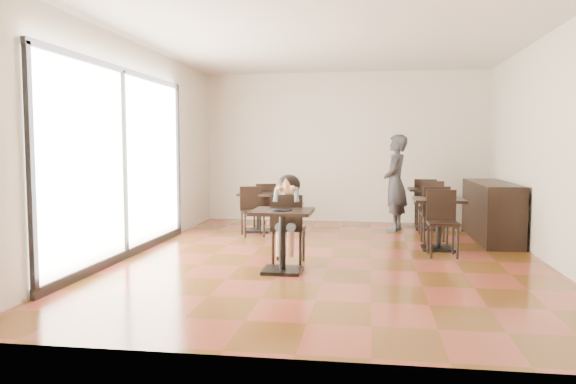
% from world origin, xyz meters
% --- Properties ---
extents(floor, '(6.00, 8.00, 0.01)m').
position_xyz_m(floor, '(0.00, 0.00, 0.00)').
color(floor, brown).
rests_on(floor, ground).
extents(ceiling, '(6.00, 8.00, 0.01)m').
position_xyz_m(ceiling, '(0.00, 0.00, 3.20)').
color(ceiling, silver).
rests_on(ceiling, floor).
extents(wall_back, '(6.00, 0.01, 3.20)m').
position_xyz_m(wall_back, '(0.00, 4.00, 1.60)').
color(wall_back, beige).
rests_on(wall_back, floor).
extents(wall_front, '(6.00, 0.01, 3.20)m').
position_xyz_m(wall_front, '(0.00, -4.00, 1.60)').
color(wall_front, beige).
rests_on(wall_front, floor).
extents(wall_left, '(0.01, 8.00, 3.20)m').
position_xyz_m(wall_left, '(-3.00, 0.00, 1.60)').
color(wall_left, beige).
rests_on(wall_left, floor).
extents(wall_right, '(0.01, 8.00, 3.20)m').
position_xyz_m(wall_right, '(3.00, 0.00, 1.60)').
color(wall_right, beige).
rests_on(wall_right, floor).
extents(storefront_window, '(0.04, 4.50, 2.60)m').
position_xyz_m(storefront_window, '(-2.97, -0.50, 1.40)').
color(storefront_window, white).
rests_on(storefront_window, floor).
extents(child_table, '(0.77, 0.77, 0.81)m').
position_xyz_m(child_table, '(-0.55, -1.07, 0.41)').
color(child_table, black).
rests_on(child_table, floor).
extents(child_chair, '(0.44, 0.44, 0.97)m').
position_xyz_m(child_chair, '(-0.55, -0.52, 0.49)').
color(child_chair, black).
rests_on(child_chair, floor).
extents(child, '(0.44, 0.61, 1.23)m').
position_xyz_m(child, '(-0.55, -0.52, 0.61)').
color(child, gray).
rests_on(child, child_chair).
extents(plate, '(0.27, 0.27, 0.02)m').
position_xyz_m(plate, '(-0.55, -1.17, 0.82)').
color(plate, black).
rests_on(plate, child_table).
extents(pizza_slice, '(0.28, 0.22, 0.07)m').
position_xyz_m(pizza_slice, '(-0.55, -0.71, 1.06)').
color(pizza_slice, '#EED583').
rests_on(pizza_slice, child).
extents(adult_patron, '(0.56, 0.74, 1.85)m').
position_xyz_m(adult_patron, '(1.04, 2.78, 0.92)').
color(adult_patron, '#37363B').
rests_on(adult_patron, floor).
extents(cafe_table_mid, '(0.79, 0.79, 0.81)m').
position_xyz_m(cafe_table_mid, '(1.62, 0.86, 0.40)').
color(cafe_table_mid, black).
rests_on(cafe_table_mid, floor).
extents(cafe_table_left, '(0.92, 0.92, 0.74)m').
position_xyz_m(cafe_table_left, '(-1.54, 2.29, 0.37)').
color(cafe_table_left, black).
rests_on(cafe_table_left, floor).
extents(cafe_table_back, '(0.89, 0.89, 0.81)m').
position_xyz_m(cafe_table_back, '(1.69, 3.08, 0.40)').
color(cafe_table_back, black).
rests_on(cafe_table_back, floor).
extents(chair_mid_a, '(0.45, 0.45, 0.97)m').
position_xyz_m(chair_mid_a, '(1.62, 1.41, 0.49)').
color(chair_mid_a, black).
rests_on(chair_mid_a, floor).
extents(chair_mid_b, '(0.45, 0.45, 0.97)m').
position_xyz_m(chair_mid_b, '(1.62, 0.31, 0.49)').
color(chair_mid_b, black).
rests_on(chair_mid_b, floor).
extents(chair_left_a, '(0.53, 0.53, 0.89)m').
position_xyz_m(chair_left_a, '(-1.54, 2.84, 0.45)').
color(chair_left_a, black).
rests_on(chair_left_a, floor).
extents(chair_left_b, '(0.53, 0.53, 0.89)m').
position_xyz_m(chair_left_b, '(-1.54, 1.74, 0.45)').
color(chair_left_b, black).
rests_on(chair_left_b, floor).
extents(chair_back_a, '(0.51, 0.51, 0.97)m').
position_xyz_m(chair_back_a, '(1.69, 3.50, 0.48)').
color(chair_back_a, black).
rests_on(chair_back_a, floor).
extents(chair_back_b, '(0.51, 0.51, 0.97)m').
position_xyz_m(chair_back_b, '(1.69, 2.53, 0.48)').
color(chair_back_b, black).
rests_on(chair_back_b, floor).
extents(service_counter, '(0.60, 2.40, 1.00)m').
position_xyz_m(service_counter, '(2.65, 2.00, 0.50)').
color(service_counter, black).
rests_on(service_counter, floor).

